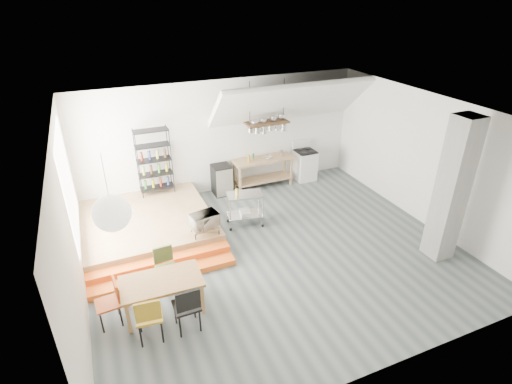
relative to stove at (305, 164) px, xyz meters
name	(u,v)px	position (x,y,z in m)	size (l,w,h in m)	color
floor	(275,251)	(-2.50, -3.16, -0.48)	(8.00, 8.00, 0.00)	#495355
wall_back	(223,137)	(-2.50, 0.34, 1.12)	(8.00, 0.04, 3.20)	silver
wall_left	(70,229)	(-6.50, -3.16, 1.12)	(0.04, 7.00, 3.20)	silver
wall_right	(424,160)	(1.50, -3.16, 1.12)	(0.04, 7.00, 3.20)	silver
ceiling	(279,114)	(-2.50, -3.16, 2.72)	(8.00, 7.00, 0.02)	white
slope_ceiling	(291,102)	(-0.70, -0.26, 2.07)	(4.40, 1.80, 0.15)	white
window_pane	(68,184)	(-6.48, -1.66, 1.32)	(0.02, 2.50, 2.20)	white
platform	(148,224)	(-5.00, -1.16, -0.28)	(3.00, 3.00, 0.40)	olive
step_lower	(165,275)	(-5.00, -3.11, -0.41)	(3.00, 0.35, 0.13)	orange
step_upper	(161,263)	(-5.00, -2.76, -0.35)	(3.00, 0.35, 0.27)	orange
concrete_column	(452,190)	(0.80, -4.66, 1.12)	(0.50, 0.50, 3.20)	gray
kitchen_counter	(263,167)	(-1.40, -0.01, 0.15)	(1.80, 0.60, 0.91)	olive
stove	(305,164)	(0.00, 0.00, 0.00)	(0.60, 0.60, 1.18)	white
pot_rack	(268,125)	(-1.37, -0.23, 1.50)	(1.20, 0.50, 1.43)	#3D2718
wire_shelving	(154,161)	(-4.50, 0.04, 0.85)	(0.88, 0.38, 1.80)	black
microwave_shelf	(205,228)	(-3.90, -2.41, 0.07)	(0.60, 0.40, 0.16)	olive
paper_lantern	(112,213)	(-5.78, -3.99, 1.72)	(0.60, 0.60, 0.60)	white
dining_table	(162,284)	(-5.18, -4.01, 0.13)	(1.47, 0.86, 0.68)	brown
chair_mustard	(149,315)	(-5.53, -4.66, 0.08)	(0.47, 0.47, 0.95)	#B88E1F
chair_black	(187,305)	(-4.89, -4.68, 0.09)	(0.44, 0.44, 0.95)	black
chair_olive	(165,265)	(-4.99, -3.36, 0.04)	(0.43, 0.43, 0.87)	#51602D
chair_red	(111,299)	(-6.06, -3.97, 0.05)	(0.44, 0.44, 0.88)	#BB481A
rolling_cart	(245,205)	(-2.70, -1.81, 0.08)	(0.95, 0.64, 0.87)	silver
mini_fridge	(222,180)	(-2.68, 0.04, -0.04)	(0.52, 0.52, 0.88)	black
microwave	(205,220)	(-3.90, -2.41, 0.25)	(0.60, 0.41, 0.33)	beige
bowl	(268,157)	(-1.27, -0.06, 0.46)	(0.24, 0.24, 0.06)	silver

